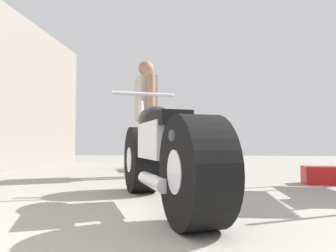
{
  "coord_description": "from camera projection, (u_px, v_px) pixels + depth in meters",
  "views": [
    {
      "loc": [
        0.42,
        -0.36,
        0.46
      ],
      "look_at": [
        0.02,
        3.63,
        0.69
      ],
      "focal_mm": 34.4,
      "sensor_mm": 36.0,
      "label": 1
    }
  ],
  "objects": [
    {
      "name": "ground_plane",
      "position": [
        168.0,
        180.0,
        4.08
      ],
      "size": [
        17.9,
        17.9,
        0.0
      ],
      "primitive_type": "plane",
      "color": "gray"
    },
    {
      "name": "motorcycle_maroon_cruiser",
      "position": [
        162.0,
        154.0,
        2.38
      ],
      "size": [
        1.02,
        1.97,
        0.95
      ],
      "color": "black",
      "rests_on": "ground_plane"
    },
    {
      "name": "mechanic_in_blue",
      "position": [
        146.0,
        111.0,
        4.56
      ],
      "size": [
        0.39,
        0.65,
        1.65
      ],
      "color": "#2D3851",
      "rests_on": "ground_plane"
    },
    {
      "name": "red_toolbox",
      "position": [
        321.0,
        175.0,
        3.71
      ],
      "size": [
        0.4,
        0.29,
        0.2
      ],
      "primitive_type": "cube",
      "rotation": [
        0.0,
        0.0,
        -0.06
      ],
      "color": "#B21919",
      "rests_on": "ground_plane"
    },
    {
      "name": "motorcycle_black_naked",
      "position": [
        169.0,
        148.0,
        5.8
      ],
      "size": [
        0.78,
        1.97,
        0.93
      ],
      "color": "black",
      "rests_on": "ground_plane"
    }
  ]
}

